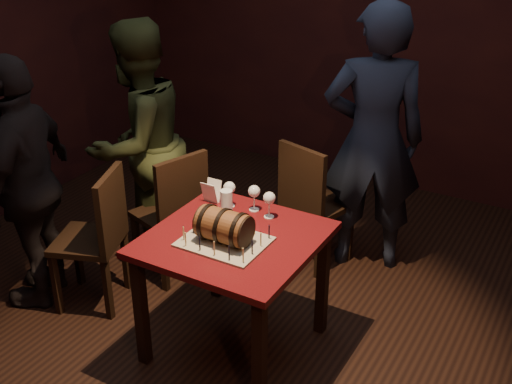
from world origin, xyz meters
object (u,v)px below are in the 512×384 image
wine_glass_left (229,189)px  person_left_rear (139,144)px  wine_glass_mid (254,192)px  chair_left_front (99,232)px  person_back (373,140)px  pub_table (234,253)px  wine_glass_right (269,199)px  pint_of_ale (226,203)px  chair_left_rear (175,209)px  chair_back (310,199)px  barrel_cake (224,226)px  person_left_front (29,184)px

wine_glass_left → person_left_rear: person_left_rear is taller
wine_glass_mid → chair_left_front: (-0.91, -0.37, -0.34)m
person_back → pub_table: bearing=52.0°
pub_table → wine_glass_mid: 0.40m
wine_glass_mid → wine_glass_left: bearing=-168.9°
person_left_rear → wine_glass_right: bearing=82.3°
pint_of_ale → chair_left_rear: size_ratio=0.16×
chair_back → chair_left_rear: size_ratio=1.00×
chair_back → chair_left_front: (-0.95, -1.08, 0.00)m
chair_left_rear → wine_glass_right: bearing=-10.6°
chair_left_rear → person_left_rear: bearing=159.1°
chair_back → chair_left_rear: same height
barrel_cake → chair_back: size_ratio=0.37×
person_back → wine_glass_mid: bearing=44.6°
barrel_cake → person_back: 1.40m
barrel_cake → person_left_front: size_ratio=0.21×
wine_glass_mid → person_left_front: bearing=-159.2°
chair_back → person_left_rear: size_ratio=0.54×
pub_table → wine_glass_right: bearing=78.0°
wine_glass_right → chair_left_front: chair_left_front is taller
person_back → person_left_rear: size_ratio=1.09×
pub_table → person_back: size_ratio=0.48×
wine_glass_mid → person_left_rear: bearing=166.0°
wine_glass_left → chair_left_front: 0.90m
wine_glass_mid → chair_left_front: size_ratio=0.17×
pint_of_ale → person_left_front: (-1.20, -0.39, -0.01)m
person_left_front → person_left_rear: bearing=142.2°
chair_left_rear → pint_of_ale: bearing=-22.6°
wine_glass_mid → pint_of_ale: size_ratio=1.07×
pint_of_ale → person_left_front: bearing=-162.2°
wine_glass_mid → person_left_front: 1.42m
chair_left_front → person_back: bearing=46.0°
wine_glass_left → person_left_front: size_ratio=0.10×
pub_table → wine_glass_left: size_ratio=5.59×
pub_table → person_back: person_back is taller
pub_table → pint_of_ale: (-0.18, 0.20, 0.18)m
pub_table → chair_back: bearing=91.2°
chair_back → chair_left_front: 1.44m
wine_glass_right → pub_table: bearing=-102.0°
pub_table → person_left_front: (-1.38, -0.18, 0.18)m
chair_back → person_back: person_back is taller
wine_glass_mid → barrel_cake: bearing=-83.1°
wine_glass_mid → wine_glass_right: 0.12m
wine_glass_left → pint_of_ale: 0.10m
wine_glass_right → person_left_front: 1.52m
wine_glass_left → person_back: person_back is taller
chair_back → person_left_front: size_ratio=0.57×
chair_back → pub_table: bearing=-88.8°
person_left_rear → pub_table: bearing=69.0°
chair_back → person_back: size_ratio=0.50×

